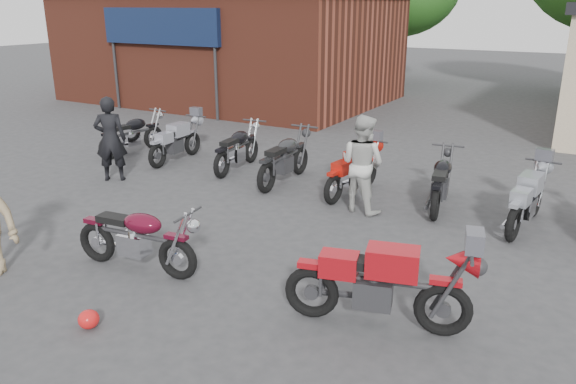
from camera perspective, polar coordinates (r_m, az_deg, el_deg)
The scene contains 15 objects.
ground at distance 7.86m, azimuth -11.71°, elevation -10.26°, with size 90.00×90.00×0.00m, color #333335.
brick_building at distance 23.53m, azimuth -5.77°, elevation 14.30°, with size 12.00×8.00×4.00m, color maroon.
tree_1 at distance 28.72m, azimuth 10.98°, elevation 18.23°, with size 5.92×5.92×7.40m, color #215B18, non-canonical shape.
vintage_motorcycle at distance 8.41m, azimuth -15.10°, elevation -4.16°, with size 1.99×0.66×1.16m, color #4D091B, non-canonical shape.
sportbike at distance 6.82m, azimuth 9.38°, elevation -8.79°, with size 2.17×0.72×1.26m, color #A90E16, non-canonical shape.
helmet at distance 7.36m, azimuth -19.59°, elevation -12.08°, with size 0.26×0.26×0.24m, color red.
person_dark at distance 12.89m, azimuth -17.59°, elevation 5.16°, with size 0.68×0.45×1.86m, color black.
person_light at distance 10.50m, azimuth 7.54°, elevation 2.85°, with size 0.89×0.70×1.84m, color #B2B1AD.
row_bike_0 at distance 15.16m, azimuth -15.51°, elevation 5.88°, with size 1.98×0.65×1.15m, color black, non-canonical shape.
row_bike_1 at distance 14.19m, azimuth -11.31°, elevation 5.30°, with size 1.92×0.63×1.11m, color #92939F, non-canonical shape.
row_bike_2 at distance 13.22m, azimuth -5.15°, elevation 4.68°, with size 1.97×0.65×1.14m, color black, non-canonical shape.
row_bike_3 at distance 12.18m, azimuth -0.31°, elevation 3.71°, with size 2.10×0.69×1.22m, color black, non-canonical shape.
row_bike_4 at distance 11.47m, azimuth 6.63°, elevation 2.35°, with size 1.90×0.63×1.10m, color red, non-canonical shape.
row_bike_5 at distance 11.07m, azimuth 15.31°, elevation 1.31°, with size 1.98×0.65×1.15m, color black, non-canonical shape.
row_bike_6 at distance 10.53m, azimuth 23.15°, elevation -0.45°, with size 1.97×0.65×1.14m, color gray, non-canonical shape.
Camera 1 is at (4.74, -5.02, 3.74)m, focal length 35.00 mm.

